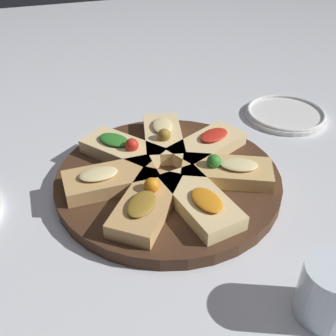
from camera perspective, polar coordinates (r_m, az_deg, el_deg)
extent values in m
plane|color=silver|center=(0.74, 0.00, -2.34)|extent=(3.00, 3.00, 0.00)
cylinder|color=#422819|center=(0.74, 0.00, -1.60)|extent=(0.42, 0.42, 0.02)
cube|color=#E5C689|center=(0.79, 5.63, 3.16)|extent=(0.18, 0.14, 0.03)
ellipsoid|color=red|center=(0.79, 6.67, 4.79)|extent=(0.08, 0.07, 0.01)
cube|color=#E5C689|center=(0.81, -0.71, 4.39)|extent=(0.11, 0.18, 0.03)
ellipsoid|color=beige|center=(0.82, -0.84, 6.20)|extent=(0.06, 0.08, 0.01)
sphere|color=olive|center=(0.78, -0.57, 4.79)|extent=(0.03, 0.03, 0.03)
cube|color=#E5C689|center=(0.77, -6.60, 2.56)|extent=(0.16, 0.17, 0.03)
ellipsoid|color=#2D7A28|center=(0.78, -7.85, 4.11)|extent=(0.07, 0.08, 0.01)
sphere|color=red|center=(0.75, -5.26, 3.35)|extent=(0.03, 0.03, 0.03)
cube|color=tan|center=(0.70, -8.29, -1.70)|extent=(0.16, 0.08, 0.03)
ellipsoid|color=beige|center=(0.69, -10.06, -0.85)|extent=(0.07, 0.04, 0.01)
cube|color=tan|center=(0.64, -3.12, -5.26)|extent=(0.16, 0.17, 0.03)
ellipsoid|color=olive|center=(0.62, -3.87, -5.17)|extent=(0.07, 0.08, 0.01)
sphere|color=orange|center=(0.65, -2.39, -2.52)|extent=(0.03, 0.03, 0.03)
cube|color=#E5C689|center=(0.65, 4.58, -4.82)|extent=(0.10, 0.17, 0.03)
ellipsoid|color=orange|center=(0.62, 5.66, -4.63)|extent=(0.05, 0.07, 0.01)
cube|color=tan|center=(0.72, 8.50, -0.56)|extent=(0.18, 0.14, 0.03)
ellipsoid|color=beige|center=(0.71, 10.25, 0.49)|extent=(0.08, 0.07, 0.01)
sphere|color=#2D7A28|center=(0.71, 6.68, 0.95)|extent=(0.03, 0.03, 0.03)
cylinder|color=white|center=(1.01, 16.66, 7.42)|extent=(0.20, 0.20, 0.01)
torus|color=white|center=(1.00, 16.73, 7.77)|extent=(0.19, 0.19, 0.01)
cylinder|color=silver|center=(0.56, 22.21, -16.25)|extent=(0.07, 0.07, 0.09)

